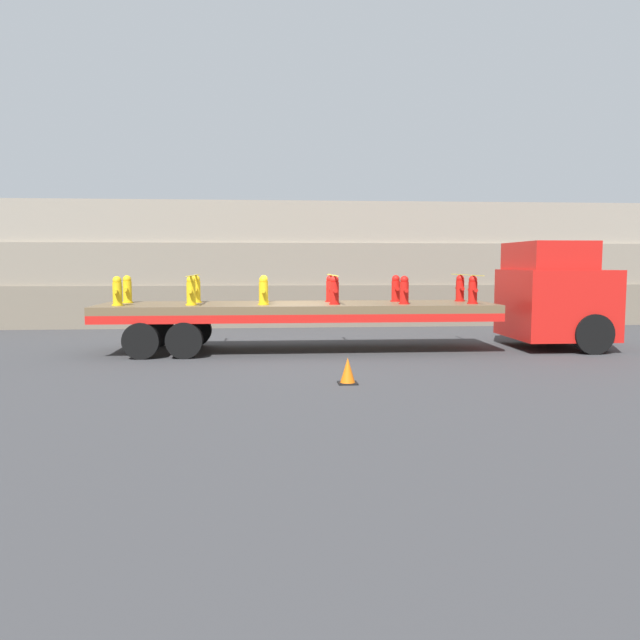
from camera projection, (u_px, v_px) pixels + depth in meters
The scene contains 20 objects.
ground_plane at pixel (298, 351), 16.21m from camera, with size 120.00×120.00×0.00m, color #38383A.
rock_cliff at pixel (289, 264), 23.41m from camera, with size 60.00×3.30×4.47m.
truck_cab at pixel (558, 295), 16.63m from camera, with size 2.40×2.74×2.82m.
flatbed_trailer at pixel (279, 312), 16.08m from camera, with size 10.07×2.55×1.23m.
fire_hydrant_yellow_near_0 at pixel (117, 291), 15.18m from camera, with size 0.28×0.53×0.72m.
fire_hydrant_yellow_far_0 at pixel (127, 290), 16.24m from camera, with size 0.28×0.53×0.72m.
fire_hydrant_yellow_near_1 at pixel (191, 291), 15.32m from camera, with size 0.28×0.53×0.72m.
fire_hydrant_yellow_far_1 at pixel (196, 289), 16.38m from camera, with size 0.28×0.53×0.72m.
fire_hydrant_yellow_near_2 at pixel (263, 291), 15.46m from camera, with size 0.28×0.53×0.72m.
fire_hydrant_yellow_far_2 at pixel (264, 289), 16.53m from camera, with size 0.28×0.53×0.72m.
fire_hydrant_red_near_3 at pixel (334, 291), 15.60m from camera, with size 0.28×0.53×0.72m.
fire_hydrant_red_far_3 at pixel (330, 289), 16.67m from camera, with size 0.28×0.53×0.72m.
fire_hydrant_red_near_4 at pixel (404, 290), 15.74m from camera, with size 0.28×0.53×0.72m.
fire_hydrant_red_far_4 at pixel (396, 289), 16.81m from camera, with size 0.28×0.53×0.72m.
fire_hydrant_red_near_5 at pixel (473, 290), 15.89m from camera, with size 0.28×0.53×0.72m.
fire_hydrant_red_far_5 at pixel (460, 289), 16.95m from camera, with size 0.28×0.53×0.72m.
cargo_strap_rear at pixel (193, 275), 15.82m from camera, with size 0.05×2.64×0.01m.
cargo_strap_middle at pixel (332, 275), 16.10m from camera, with size 0.05×2.64×0.01m.
cargo_strap_front at pixel (466, 275), 16.38m from camera, with size 0.05×2.64×0.01m.
traffic_cone at pixel (348, 371), 11.71m from camera, with size 0.37×0.37×0.49m.
Camera 1 is at (-0.73, -16.06, 2.26)m, focal length 35.00 mm.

